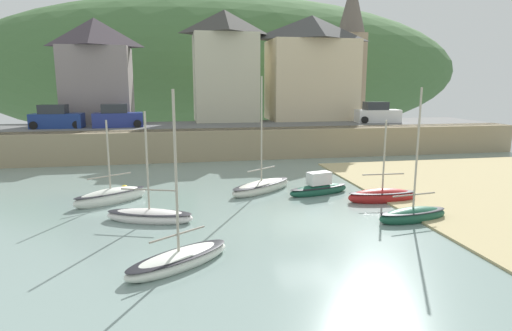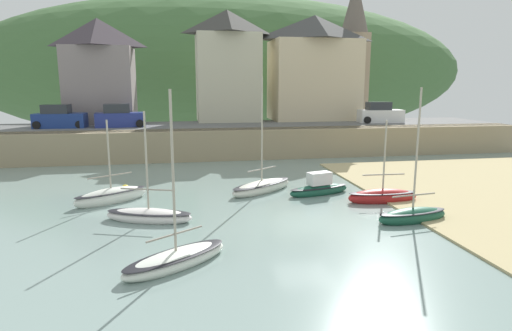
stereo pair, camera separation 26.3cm
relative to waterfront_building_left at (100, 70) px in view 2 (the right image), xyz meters
name	(u,v)px [view 2 (the right image)]	position (x,y,z in m)	size (l,w,h in m)	color
quay_seawall	(246,141)	(12.52, -7.70, -5.90)	(48.00, 9.40, 2.40)	#9A8969
hillside_backdrop	(224,71)	(14.61, 30.00, 0.77)	(80.00, 44.00, 22.95)	#446B3B
waterfront_building_left	(100,70)	(0.00, 0.00, 0.00)	(6.31, 5.25, 9.51)	gray
waterfront_building_centre	(228,65)	(11.92, 0.00, 0.51)	(6.30, 5.49, 10.55)	beige
waterfront_building_right	(314,68)	(20.67, 0.00, 0.36)	(8.81, 5.95, 10.27)	beige
church_with_spire	(354,45)	(26.46, 4.00, 2.93)	(3.00, 3.00, 15.07)	tan
dinghy_open_wooden	(111,196)	(3.59, -20.28, -6.94)	(3.84, 3.07, 4.50)	white
sailboat_white_hull	(262,187)	(11.69, -19.45, -6.97)	(4.37, 3.66, 6.65)	silver
sailboat_nearest_shore	(319,188)	(14.73, -20.54, -6.92)	(3.84, 1.92, 1.41)	#184F3B
motorboat_with_cabin	(412,215)	(17.34, -25.88, -6.97)	(3.58, 1.54, 6.09)	#1B513B
sailboat_far_left	(176,258)	(6.96, -28.90, -7.01)	(4.02, 3.36, 6.06)	white
sailboat_tall_mast	(149,215)	(5.72, -23.76, -7.01)	(4.18, 2.45, 5.07)	white
sailboat_blue_trim	(382,196)	(17.48, -22.63, -6.97)	(3.72, 1.19, 4.46)	#AA1D1D
parked_car_near_slipway	(59,118)	(-2.72, -4.50, -4.06)	(4.16, 1.84, 1.95)	navy
parked_car_by_wall	(120,117)	(2.13, -4.50, -4.06)	(4.24, 2.09, 1.95)	navy
parked_car_end_of_row	(380,114)	(25.89, -4.50, -4.06)	(4.23, 2.05, 1.95)	silver
mooring_buoy	(125,188)	(4.00, -17.90, -7.12)	(0.45, 0.45, 0.45)	yellow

